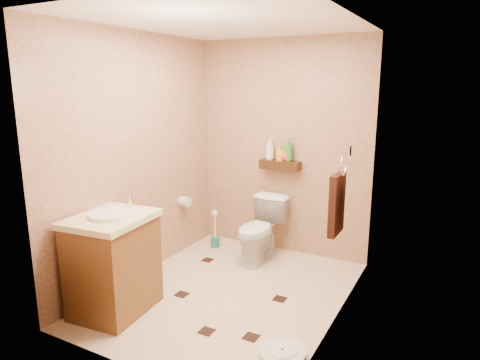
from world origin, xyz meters
The scene contains 18 objects.
ground centered at (0.00, 0.00, 0.00)m, with size 2.50×2.50×0.00m, color beige.
wall_back centered at (0.00, 1.25, 1.20)m, with size 2.00×0.04×2.40m, color tan.
wall_front centered at (0.00, -1.25, 1.20)m, with size 2.00×0.04×2.40m, color tan.
wall_left centered at (-1.00, 0.00, 1.20)m, with size 0.04×2.50×2.40m, color tan.
wall_right centered at (1.00, 0.00, 1.20)m, with size 0.04×2.50×2.40m, color tan.
ceiling centered at (0.00, 0.00, 2.40)m, with size 2.00×2.50×0.02m, color white.
wall_shelf centered at (0.00, 1.17, 1.02)m, with size 0.46×0.14×0.10m, color #3E2611.
floor_accents centered at (0.02, -0.02, 0.00)m, with size 1.20×1.37×0.01m.
toilet centered at (-0.08, 0.83, 0.35)m, with size 0.39×0.68×0.69m, color white.
vanity centered at (-0.70, -0.72, 0.44)m, with size 0.64×0.75×0.98m.
bathroom_scale centered at (0.82, -0.66, 0.03)m, with size 0.43×0.43×0.07m.
toilet_brush centered at (-0.72, 0.93, 0.16)m, with size 0.10×0.10×0.46m.
towel_ring centered at (0.91, 0.25, 0.95)m, with size 0.12×0.30×0.76m.
toilet_paper centered at (-0.94, 0.65, 0.60)m, with size 0.12×0.11×0.12m.
bottle_a centered at (-0.13, 1.17, 1.19)m, with size 0.10×0.10×0.25m, color silver.
bottle_b centered at (0.00, 1.17, 1.16)m, with size 0.08×0.08×0.18m, color gold.
bottle_c centered at (0.07, 1.17, 1.15)m, with size 0.12×0.12×0.15m, color #F41C36.
bottle_d centered at (0.09, 1.17, 1.20)m, with size 0.10×0.10×0.26m, color #2F882D.
Camera 1 is at (1.83, -3.17, 1.91)m, focal length 32.00 mm.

